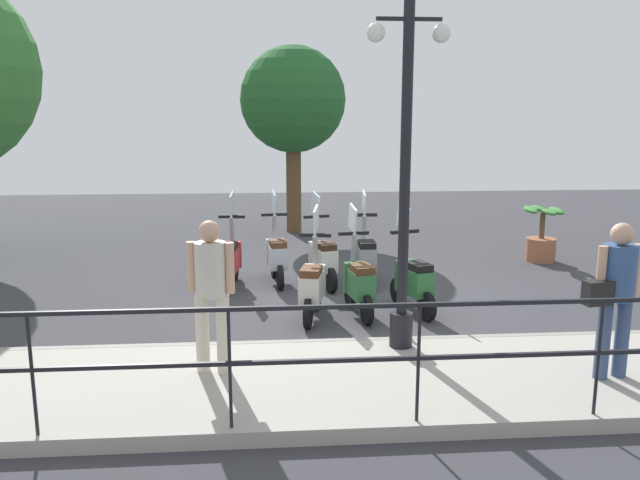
# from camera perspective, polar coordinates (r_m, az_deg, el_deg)

# --- Properties ---
(ground_plane) EXTENTS (28.00, 28.00, 0.00)m
(ground_plane) POSITION_cam_1_polar(r_m,az_deg,el_deg) (9.62, 3.08, -5.45)
(ground_plane) COLOR #38383D
(promenade_walkway) EXTENTS (2.20, 20.00, 0.15)m
(promenade_walkway) POSITION_cam_1_polar(r_m,az_deg,el_deg) (6.67, 6.70, -12.53)
(promenade_walkway) COLOR #A39E93
(promenade_walkway) RESTS_ON ground_plane
(fence_railing) EXTENTS (0.04, 16.03, 1.07)m
(fence_railing) POSITION_cam_1_polar(r_m,az_deg,el_deg) (5.41, 9.05, -8.85)
(fence_railing) COLOR black
(fence_railing) RESTS_ON promenade_walkway
(lamp_post_near) EXTENTS (0.26, 0.90, 3.98)m
(lamp_post_near) POSITION_cam_1_polar(r_m,az_deg,el_deg) (6.95, 7.74, 4.06)
(lamp_post_near) COLOR black
(lamp_post_near) RESTS_ON promenade_walkway
(pedestrian_with_bag) EXTENTS (0.37, 0.64, 1.59)m
(pedestrian_with_bag) POSITION_cam_1_polar(r_m,az_deg,el_deg) (6.83, 25.42, -4.06)
(pedestrian_with_bag) COLOR #384C70
(pedestrian_with_bag) RESTS_ON promenade_walkway
(pedestrian_distant) EXTENTS (0.38, 0.48, 1.59)m
(pedestrian_distant) POSITION_cam_1_polar(r_m,az_deg,el_deg) (6.42, -9.92, -4.06)
(pedestrian_distant) COLOR beige
(pedestrian_distant) RESTS_ON promenade_walkway
(tree_distant) EXTENTS (2.50, 2.50, 4.42)m
(tree_distant) POSITION_cam_1_polar(r_m,az_deg,el_deg) (15.04, -2.48, 12.59)
(tree_distant) COLOR brown
(tree_distant) RESTS_ON ground_plane
(potted_palm) EXTENTS (1.06, 0.66, 1.05)m
(potted_palm) POSITION_cam_1_polar(r_m,az_deg,el_deg) (12.79, 19.58, 0.13)
(potted_palm) COLOR #9E5B3D
(potted_palm) RESTS_ON ground_plane
(scooter_near_0) EXTENTS (1.20, 0.54, 1.54)m
(scooter_near_0) POSITION_cam_1_polar(r_m,az_deg,el_deg) (8.96, 8.49, -3.61)
(scooter_near_0) COLOR black
(scooter_near_0) RESTS_ON ground_plane
(scooter_near_1) EXTENTS (1.23, 0.46, 1.54)m
(scooter_near_1) POSITION_cam_1_polar(r_m,az_deg,el_deg) (8.75, 3.55, -3.86)
(scooter_near_1) COLOR black
(scooter_near_1) RESTS_ON ground_plane
(scooter_near_2) EXTENTS (1.22, 0.50, 1.54)m
(scooter_near_2) POSITION_cam_1_polar(r_m,az_deg,el_deg) (8.59, -0.68, -4.13)
(scooter_near_2) COLOR black
(scooter_near_2) RESTS_ON ground_plane
(scooter_far_0) EXTENTS (1.23, 0.44, 1.54)m
(scooter_far_0) POSITION_cam_1_polar(r_m,az_deg,el_deg) (10.39, 4.19, -1.46)
(scooter_far_0) COLOR black
(scooter_far_0) RESTS_ON ground_plane
(scooter_far_1) EXTENTS (1.21, 0.53, 1.54)m
(scooter_far_1) POSITION_cam_1_polar(r_m,az_deg,el_deg) (10.23, 0.20, -1.64)
(scooter_far_1) COLOR black
(scooter_far_1) RESTS_ON ground_plane
(scooter_far_2) EXTENTS (1.23, 0.44, 1.54)m
(scooter_far_2) POSITION_cam_1_polar(r_m,az_deg,el_deg) (10.45, -3.98, -1.39)
(scooter_far_2) COLOR black
(scooter_far_2) RESTS_ON ground_plane
(scooter_far_3) EXTENTS (1.23, 0.44, 1.54)m
(scooter_far_3) POSITION_cam_1_polar(r_m,az_deg,el_deg) (10.30, -8.22, -1.67)
(scooter_far_3) COLOR black
(scooter_far_3) RESTS_ON ground_plane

